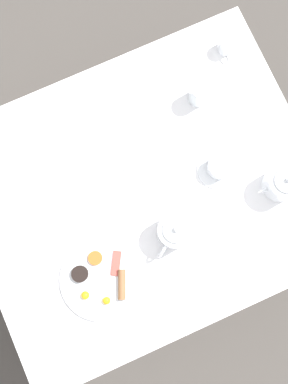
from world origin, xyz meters
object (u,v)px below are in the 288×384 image
at_px(water_glass_tall, 199,93).
at_px(fork_by_plate, 84,104).
at_px(breakfast_plate, 101,280).
at_px(knife_by_plate, 29,211).
at_px(teapot_far, 283,183).
at_px(teacup_with_saucer_left, 219,167).
at_px(fork_spare, 46,148).
at_px(teapot_near, 175,231).
at_px(spoon_for_tea, 137,178).
at_px(creamer_jug, 227,45).

height_order(water_glass_tall, fork_by_plate, water_glass_tall).
distance_m(breakfast_plate, knife_by_plate, 0.34).
xyz_separation_m(teapot_far, teacup_with_saucer_left, (-0.14, -0.16, -0.03)).
bearing_deg(fork_spare, teacup_with_saucer_left, 59.01).
relative_size(breakfast_plate, teapot_near, 1.55).
bearing_deg(teapot_far, breakfast_plate, 6.00).
xyz_separation_m(teacup_with_saucer_left, fork_by_plate, (-0.40, -0.33, -0.02)).
height_order(teapot_near, teacup_with_saucer_left, teapot_near).
height_order(water_glass_tall, fork_spare, water_glass_tall).
distance_m(breakfast_plate, water_glass_tall, 0.71).
xyz_separation_m(fork_by_plate, fork_spare, (0.09, -0.18, 0.00)).
bearing_deg(fork_spare, breakfast_plate, -0.42).
distance_m(spoon_for_tea, fork_spare, 0.33).
bearing_deg(creamer_jug, water_glass_tall, -53.31).
distance_m(water_glass_tall, fork_spare, 0.56).
xyz_separation_m(teapot_near, spoon_for_tea, (-0.22, -0.04, -0.05)).
relative_size(teapot_near, water_glass_tall, 1.85).
bearing_deg(breakfast_plate, teapot_near, 99.05).
bearing_deg(teapot_near, teacup_with_saucer_left, -4.06).
xyz_separation_m(water_glass_tall, knife_by_plate, (0.13, -0.69, -0.05)).
relative_size(water_glass_tall, spoon_for_tea, 0.71).
height_order(creamer_jug, fork_by_plate, creamer_jug).
bearing_deg(knife_by_plate, fork_by_plate, 130.57).
relative_size(teapot_far, fork_by_plate, 1.25).
relative_size(breakfast_plate, teapot_far, 1.34).
height_order(teapot_near, knife_by_plate, teapot_near).
xyz_separation_m(teapot_far, creamer_jug, (-0.52, 0.05, -0.02)).
distance_m(teacup_with_saucer_left, fork_spare, 0.60).
xyz_separation_m(teapot_near, teacup_with_saucer_left, (-0.14, 0.23, -0.03)).
distance_m(creamer_jug, fork_by_plate, 0.54).
distance_m(teacup_with_saucer_left, spoon_for_tea, 0.28).
distance_m(teapot_far, water_glass_tall, 0.41).
height_order(fork_by_plate, fork_spare, same).
relative_size(water_glass_tall, fork_spare, 0.63).
distance_m(teacup_with_saucer_left, water_glass_tall, 0.26).
xyz_separation_m(creamer_jug, fork_spare, (0.08, -0.72, -0.03)).
bearing_deg(teapot_far, water_glass_tall, -70.65).
bearing_deg(fork_spare, water_glass_tall, 84.87).
distance_m(teapot_near, fork_by_plate, 0.55).
distance_m(creamer_jug, knife_by_plate, 0.90).
relative_size(water_glass_tall, fork_by_plate, 0.58).
relative_size(teacup_with_saucer_left, water_glass_tall, 1.52).
relative_size(teapot_far, teacup_with_saucer_left, 1.41).
bearing_deg(water_glass_tall, creamer_jug, 126.69).
xyz_separation_m(water_glass_tall, creamer_jug, (-0.13, 0.17, -0.02)).
relative_size(teapot_near, fork_spare, 1.17).
bearing_deg(teacup_with_saucer_left, fork_by_plate, -140.35).
height_order(teapot_far, fork_by_plate, teapot_far).
bearing_deg(spoon_for_tea, teacup_with_saucer_left, 72.68).
distance_m(water_glass_tall, fork_by_plate, 0.40).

